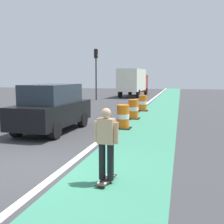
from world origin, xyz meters
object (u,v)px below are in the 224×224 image
(parked_suv_nearest, at_px, (52,108))
(traffic_barrel_back, at_px, (143,103))
(traffic_light_corner, at_px, (96,65))
(traffic_barrel_mid, at_px, (133,109))
(skateboarder_on_lane, at_px, (106,143))
(delivery_truck_down_block, at_px, (133,81))
(traffic_barrel_front, at_px, (123,117))

(parked_suv_nearest, bearing_deg, traffic_barrel_back, 71.63)
(traffic_light_corner, bearing_deg, traffic_barrel_back, -54.97)
(parked_suv_nearest, height_order, traffic_barrel_mid, parked_suv_nearest)
(skateboarder_on_lane, xyz_separation_m, traffic_light_corner, (-6.81, 22.16, 2.59))
(traffic_barrel_mid, height_order, traffic_barrel_back, same)
(traffic_light_corner, bearing_deg, delivery_truck_down_block, 64.36)
(traffic_barrel_mid, xyz_separation_m, traffic_light_corner, (-5.79, 12.20, 2.97))
(traffic_barrel_front, relative_size, traffic_barrel_mid, 1.00)
(delivery_truck_down_block, bearing_deg, parked_suv_nearest, -89.58)
(traffic_barrel_front, xyz_separation_m, traffic_barrel_mid, (-0.04, 3.18, 0.00))
(traffic_barrel_back, xyz_separation_m, delivery_truck_down_block, (-2.98, 14.22, 1.31))
(traffic_barrel_back, height_order, delivery_truck_down_block, delivery_truck_down_block)
(traffic_barrel_back, bearing_deg, delivery_truck_down_block, 101.83)
(traffic_barrel_front, distance_m, traffic_light_corner, 16.71)
(traffic_barrel_mid, distance_m, traffic_light_corner, 13.82)
(traffic_barrel_back, distance_m, traffic_light_corner, 10.57)
(parked_suv_nearest, distance_m, traffic_barrel_mid, 5.39)
(parked_suv_nearest, bearing_deg, traffic_barrel_front, 26.32)
(traffic_barrel_front, relative_size, traffic_light_corner, 0.21)
(skateboarder_on_lane, relative_size, traffic_barrel_mid, 1.55)
(skateboarder_on_lane, height_order, traffic_barrel_back, skateboarder_on_lane)
(traffic_barrel_back, bearing_deg, traffic_barrel_mid, -90.39)
(traffic_barrel_front, xyz_separation_m, delivery_truck_down_block, (-3.00, 21.30, 1.31))
(traffic_barrel_front, bearing_deg, delivery_truck_down_block, 98.01)
(traffic_light_corner, bearing_deg, parked_suv_nearest, -79.84)
(traffic_barrel_back, height_order, traffic_light_corner, traffic_light_corner)
(traffic_barrel_mid, height_order, delivery_truck_down_block, delivery_truck_down_block)
(skateboarder_on_lane, distance_m, traffic_barrel_mid, 10.02)
(parked_suv_nearest, bearing_deg, skateboarder_on_lane, -54.74)
(traffic_barrel_mid, xyz_separation_m, traffic_barrel_back, (0.03, 3.89, 0.00))
(traffic_barrel_front, bearing_deg, skateboarder_on_lane, -81.83)
(traffic_barrel_mid, xyz_separation_m, delivery_truck_down_block, (-2.95, 18.12, 1.31))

